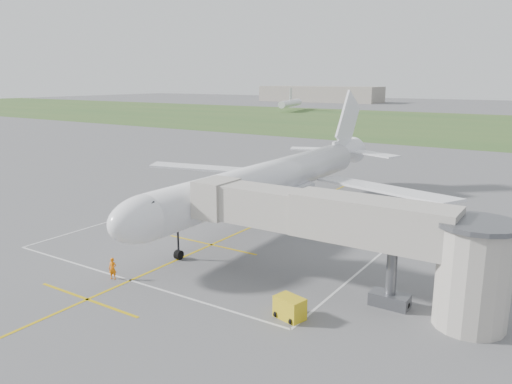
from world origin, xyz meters
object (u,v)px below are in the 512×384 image
Objects in this scene: baggage_cart at (138,212)px; ramp_worker_nose at (113,269)px; gpu_unit at (290,308)px; ramp_worker_wing at (235,210)px; airliner at (272,179)px; jet_bridge at (361,233)px.

ramp_worker_nose is (10.44, -12.74, -0.06)m from baggage_cart.
gpu_unit is 1.13× the size of ramp_worker_wing.
ramp_worker_wing is at bearing 147.95° from gpu_unit.
airliner is at bearing -81.87° from ramp_worker_wing.
jet_bridge is 12.29× the size of ramp_worker_wing.
baggage_cart is at bearing 168.22° from jet_bridge.
ramp_worker_nose is at bearing -46.45° from baggage_cart.
ramp_worker_wing is (-19.09, 11.96, -3.79)m from jet_bridge.
ramp_worker_wing is at bearing -145.78° from airliner.
ramp_worker_nose is at bearing -158.93° from gpu_unit.
gpu_unit is (13.18, -19.48, -3.69)m from airliner.
gpu_unit is 14.61m from ramp_worker_nose.
gpu_unit is (-2.54, -5.23, -4.04)m from jet_bridge.
jet_bridge reaches higher than ramp_worker_wing.
ramp_worker_nose is at bearing 160.07° from ramp_worker_wing.
airliner reaches higher than baggage_cart.
ramp_worker_wing is at bearing 40.84° from baggage_cart.
gpu_unit is 23.86m from ramp_worker_wing.
ramp_worker_wing is (-16.55, 17.19, 0.25)m from gpu_unit.
ramp_worker_wing is (-3.37, -2.29, -3.44)m from airliner.
jet_bridge reaches higher than baggage_cart.
baggage_cart is at bearing 105.75° from ramp_worker_nose.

